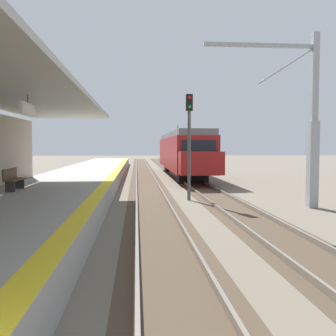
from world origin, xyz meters
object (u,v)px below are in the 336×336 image
Objects in this scene: approaching_train at (183,152)px; platform_bench at (13,179)px; catenary_pylon_far_side at (307,124)px; rail_signal_post at (189,136)px.

approaching_train is 12.25× the size of platform_bench.
catenary_pylon_far_side is (3.17, -17.53, 1.43)m from approaching_train.
approaching_train is 14.99m from rail_signal_post.
approaching_train is 17.87m from catenary_pylon_far_side.
approaching_train is 19.93m from platform_bench.
rail_signal_post is 5.43m from catenary_pylon_far_side.
rail_signal_post reaches higher than approaching_train.
approaching_train reaches higher than platform_bench.
catenary_pylon_far_side reaches higher than rail_signal_post.
platform_bench is (-12.22, -0.20, -2.23)m from catenary_pylon_far_side.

